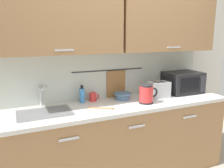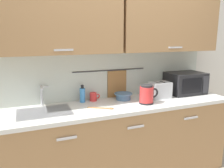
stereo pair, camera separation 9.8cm
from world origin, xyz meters
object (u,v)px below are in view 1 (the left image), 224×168
(dish_soap_bottle, at_px, (82,95))
(mug_near_sink, at_px, (93,97))
(toaster, at_px, (159,89))
(wooden_spoon, at_px, (105,108))
(microwave, at_px, (183,82))
(mixing_bowl, at_px, (123,96))
(electric_kettle, at_px, (147,94))

(dish_soap_bottle, height_order, mug_near_sink, dish_soap_bottle)
(toaster, relative_size, wooden_spoon, 1.02)
(microwave, bearing_deg, toaster, -170.93)
(mug_near_sink, bearing_deg, dish_soap_bottle, -177.29)
(microwave, distance_m, toaster, 0.43)
(dish_soap_bottle, relative_size, mug_near_sink, 1.63)
(microwave, distance_m, mixing_bowl, 0.87)
(dish_soap_bottle, bearing_deg, mug_near_sink, 2.71)
(microwave, height_order, mug_near_sink, microwave)
(mixing_bowl, distance_m, wooden_spoon, 0.40)
(microwave, xyz_separation_m, mixing_bowl, (-0.86, 0.02, -0.09))
(wooden_spoon, bearing_deg, mixing_bowl, 35.91)
(toaster, bearing_deg, wooden_spoon, -169.36)
(dish_soap_bottle, distance_m, mug_near_sink, 0.14)
(dish_soap_bottle, xyz_separation_m, toaster, (0.91, -0.16, 0.01))
(mixing_bowl, distance_m, toaster, 0.45)
(microwave, xyz_separation_m, mug_near_sink, (-1.20, 0.10, -0.09))
(electric_kettle, relative_size, dish_soap_bottle, 1.16)
(dish_soap_bottle, bearing_deg, electric_kettle, -25.75)
(mug_near_sink, bearing_deg, electric_kettle, -31.65)
(electric_kettle, height_order, wooden_spoon, electric_kettle)
(microwave, xyz_separation_m, wooden_spoon, (-1.19, -0.21, -0.13))
(mixing_bowl, bearing_deg, toaster, -12.03)
(mixing_bowl, height_order, toaster, toaster)
(dish_soap_bottle, height_order, toaster, dish_soap_bottle)
(toaster, distance_m, wooden_spoon, 0.78)
(dish_soap_bottle, distance_m, wooden_spoon, 0.35)
(microwave, height_order, mixing_bowl, microwave)
(dish_soap_bottle, bearing_deg, toaster, -10.30)
(wooden_spoon, bearing_deg, dish_soap_bottle, 114.81)
(dish_soap_bottle, distance_m, toaster, 0.92)
(dish_soap_bottle, xyz_separation_m, mug_near_sink, (0.13, 0.01, -0.04))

